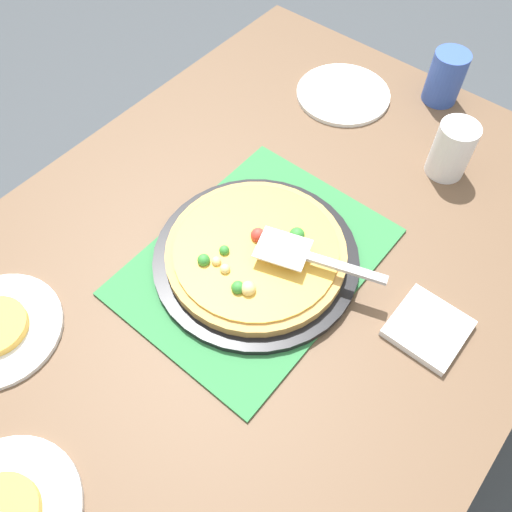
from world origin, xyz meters
The scene contains 10 objects.
ground_plane centered at (0.00, 0.00, 0.00)m, with size 8.00×8.00×0.00m, color #3D4247.
dining_table centered at (0.00, 0.00, 0.64)m, with size 1.40×1.00×0.75m.
placemat centered at (0.00, 0.00, 0.75)m, with size 0.48×0.36×0.01m, color #2D753D.
pizza_pan centered at (0.00, 0.00, 0.76)m, with size 0.38×0.38×0.01m, color black.
pizza centered at (0.00, 0.00, 0.78)m, with size 0.33×0.33×0.05m.
plate_side centered at (-0.50, -0.14, 0.76)m, with size 0.22×0.22×0.01m, color white.
cup_far centered at (-0.43, 0.16, 0.81)m, with size 0.08×0.08×0.12m, color white.
cup_corner centered at (-0.63, 0.04, 0.81)m, with size 0.08×0.08×0.12m, color #3351AD.
pizza_server centered at (-0.03, 0.09, 0.82)m, with size 0.11×0.23×0.01m.
napkin_stack centered at (-0.08, 0.32, 0.76)m, with size 0.12×0.12×0.02m, color white.
Camera 1 is at (0.42, 0.34, 1.57)m, focal length 36.87 mm.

